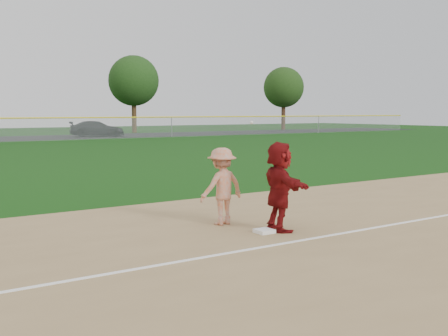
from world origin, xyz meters
TOP-DOWN VIEW (x-y plane):
  - ground at (0.00, 0.00)m, footprint 160.00×160.00m
  - foul_line at (0.00, -0.80)m, footprint 60.00×0.10m
  - first_base at (0.13, 0.18)m, footprint 0.36×0.36m
  - base_runner at (0.55, 0.19)m, footprint 1.03×1.87m
  - car_right at (14.35, 45.41)m, footprint 5.85×3.72m
  - first_base_play at (-0.10, 1.44)m, footprint 1.17×1.23m
  - tree_3 at (22.00, 52.80)m, footprint 6.00×6.00m
  - tree_4 at (44.00, 51.20)m, footprint 5.60×5.60m

SIDE VIEW (x-z plane):
  - ground at x=0.00m, z-range 0.00..0.00m
  - foul_line at x=0.00m, z-range 0.02..0.03m
  - first_base at x=0.13m, z-range 0.02..0.10m
  - car_right at x=14.35m, z-range 0.01..1.59m
  - first_base_play at x=-0.10m, z-range -0.29..2.08m
  - base_runner at x=0.55m, z-range 0.02..1.95m
  - tree_4 at x=44.00m, z-range 1.51..10.18m
  - tree_3 at x=22.00m, z-range 1.57..10.76m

